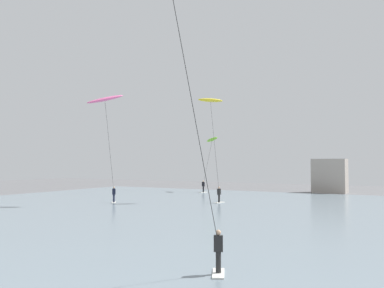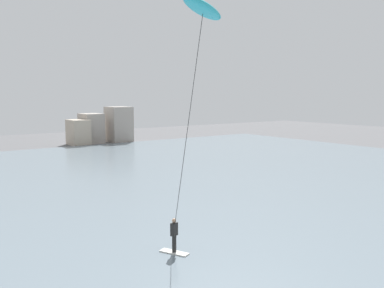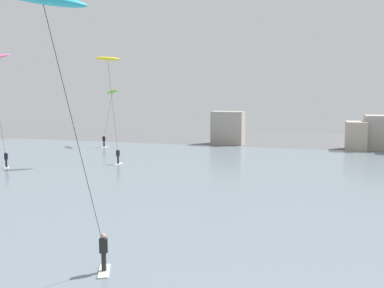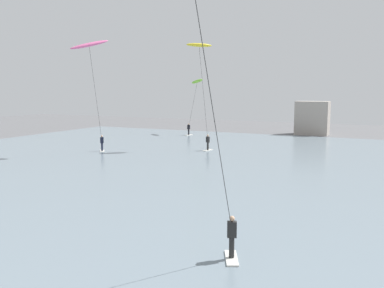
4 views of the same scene
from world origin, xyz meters
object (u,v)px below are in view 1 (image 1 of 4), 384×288
Objects in this scene: kitesurfer_lime at (211,145)px; kitesurfer_cyan at (175,8)px; kitesurfer_pink at (106,107)px; kitesurfer_yellow at (212,112)px.

kitesurfer_cyan is at bearing -65.10° from kitesurfer_lime.
kitesurfer_yellow is (8.08, 7.71, -0.18)m from kitesurfer_pink.
kitesurfer_pink is 1.01× the size of kitesurfer_yellow.
kitesurfer_pink is at bearing -136.35° from kitesurfer_yellow.
kitesurfer_yellow is at bearing 43.65° from kitesurfer_pink.
kitesurfer_yellow is (6.84, -13.66, 2.93)m from kitesurfer_lime.
kitesurfer_cyan reaches higher than kitesurfer_lime.
kitesurfer_pink reaches higher than kitesurfer_yellow.
kitesurfer_yellow is at bearing 114.05° from kitesurfer_cyan.
kitesurfer_pink reaches higher than kitesurfer_cyan.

